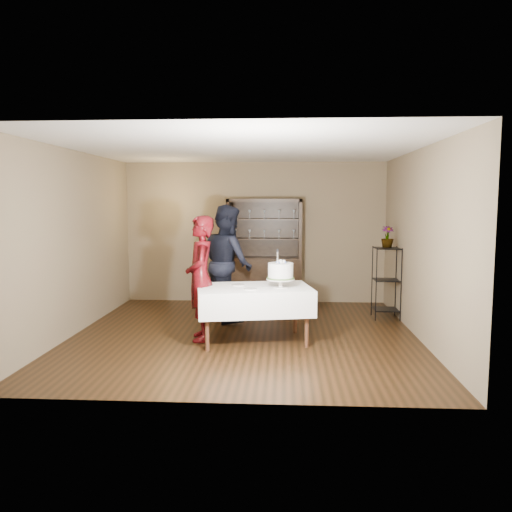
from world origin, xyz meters
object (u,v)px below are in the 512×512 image
Objects in this scene: plant_etagere at (386,280)px; potted_plant at (387,237)px; man at (228,263)px; cake_table at (254,300)px; cake at (281,272)px; woman at (201,278)px; china_hutch at (264,269)px.

potted_plant reaches higher than plant_etagere.
cake_table is at bearing 174.23° from man.
woman is at bearing 174.61° from cake.
potted_plant is (2.63, 0.32, 0.41)m from man.
cake is at bearing -137.37° from potted_plant.
woman reaches higher than potted_plant.
plant_etagere is at bearing 35.90° from cake_table.
cake_table is 0.81m from woman.
china_hutch is 1.46m from man.
china_hutch reaches higher than cake.
cake_table is at bearing -90.78° from china_hutch.
cake_table is at bearing -143.46° from potted_plant.
man reaches higher than plant_etagere.
china_hutch is 1.05× the size of man.
plant_etagere is (2.08, -1.05, -0.01)m from china_hutch.
cake is (0.33, -2.63, 0.32)m from china_hutch.
cake_table is 2.75m from potted_plant.
china_hutch reaches higher than man.
plant_etagere is at bearing 42.00° from cake.
cake_table is 0.97× the size of woman.
china_hutch is 2.67m from cake.
woman reaches higher than cake.
woman is (-0.76, 0.06, 0.29)m from cake_table.
plant_etagere is 0.70× the size of cake_table.
woman is at bearing -107.44° from china_hutch.
cake reaches higher than plant_etagere.
china_hutch is at bearing -50.02° from man.
woman is 0.92× the size of man.
china_hutch reaches higher than woman.
potted_plant is at bearing -25.83° from china_hutch.
china_hutch is 1.17× the size of cake_table.
plant_etagere is at bearing -26.83° from china_hutch.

